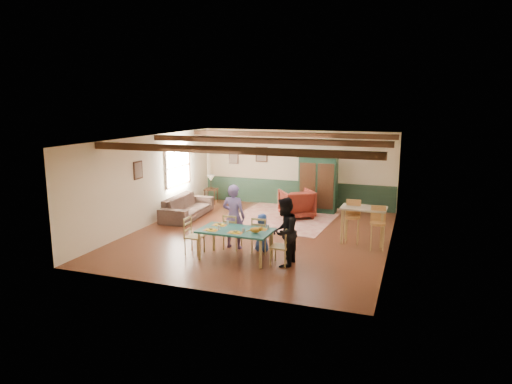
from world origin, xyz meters
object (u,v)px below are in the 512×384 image
(armchair, at_px, (297,204))
(bar_stool_left, at_px, (352,222))
(dining_chair_far_right, at_px, (261,234))
(sofa, at_px, (187,207))
(person_man, at_px, (234,216))
(person_child, at_px, (262,233))
(cat, at_px, (255,230))
(dining_chair_end_right, at_px, (280,246))
(counter_table, at_px, (363,225))
(person_woman, at_px, (284,232))
(end_table, at_px, (211,196))
(armoire, at_px, (318,184))
(bar_stool_right, at_px, (378,229))
(dining_chair_end_left, at_px, (194,236))
(dining_chair_far_left, at_px, (233,231))
(table_lamp, at_px, (211,182))
(dining_table, at_px, (236,244))

(armchair, distance_m, bar_stool_left, 2.98)
(dining_chair_far_right, bearing_deg, sofa, -35.54)
(person_man, relative_size, person_child, 1.72)
(person_man, bearing_deg, cat, 136.55)
(dining_chair_end_right, relative_size, person_child, 0.95)
(dining_chair_end_right, distance_m, cat, 0.68)
(sofa, height_order, counter_table, counter_table)
(person_woman, relative_size, person_child, 1.64)
(dining_chair_far_right, bearing_deg, dining_chair_end_right, 136.17)
(person_child, xyz_separation_m, end_table, (-3.53, 4.56, -0.21))
(person_child, bearing_deg, armoire, -94.04)
(bar_stool_right, bearing_deg, end_table, 146.33)
(armchair, xyz_separation_m, bar_stool_right, (2.74, -2.52, 0.10))
(dining_chair_end_left, height_order, bar_stool_left, bar_stool_left)
(bar_stool_right, bearing_deg, bar_stool_left, 146.99)
(dining_chair_far_right, relative_size, dining_chair_end_left, 1.00)
(dining_chair_end_left, bearing_deg, person_woman, -90.00)
(counter_table, bearing_deg, dining_chair_end_right, -124.39)
(dining_chair_end_left, bearing_deg, end_table, 22.25)
(person_woman, distance_m, cat, 0.68)
(cat, bearing_deg, sofa, 137.90)
(dining_chair_far_left, distance_m, person_man, 0.38)
(person_man, height_order, counter_table, person_man)
(dining_chair_far_right, distance_m, table_lamp, 5.84)
(cat, distance_m, armoire, 5.47)
(table_lamp, relative_size, bar_stool_right, 0.46)
(end_table, bearing_deg, dining_table, -59.48)
(armoire, bearing_deg, person_woman, -85.77)
(person_man, bearing_deg, dining_chair_far_right, 174.29)
(dining_chair_end_left, bearing_deg, bar_stool_right, -65.32)
(dining_chair_far_left, distance_m, dining_chair_end_right, 1.63)
(cat, bearing_deg, dining_table, 169.70)
(person_man, height_order, bar_stool_right, person_man)
(cat, bearing_deg, dining_chair_end_left, 176.63)
(person_child, bearing_deg, bar_stool_right, -156.83)
(dining_chair_end_left, xyz_separation_m, table_lamp, (-2.04, 5.30, 0.35))
(cat, bearing_deg, bar_stool_right, 38.42)
(dining_chair_end_right, bearing_deg, counter_table, 146.83)
(sofa, distance_m, bar_stool_left, 5.51)
(dining_chair_far_left, bearing_deg, bar_stool_right, -160.46)
(dining_chair_end_right, relative_size, armoire, 0.47)
(person_man, xyz_separation_m, counter_table, (3.05, 1.52, -0.34))
(dining_chair_end_left, xyz_separation_m, armoire, (1.92, 5.33, 0.52))
(armoire, xyz_separation_m, armchair, (-0.47, -1.00, -0.52))
(person_man, bearing_deg, end_table, -57.44)
(armchair, relative_size, counter_table, 0.86)
(person_woman, bearing_deg, bar_stool_right, 135.79)
(dining_chair_end_right, relative_size, bar_stool_left, 0.80)
(cat, bearing_deg, dining_chair_far_right, 100.37)
(dining_chair_far_right, distance_m, person_man, 0.85)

